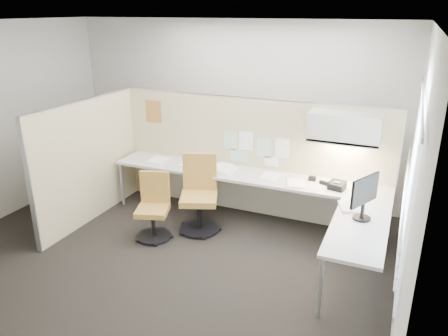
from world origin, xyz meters
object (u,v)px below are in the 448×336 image
at_px(chair_left, 154,208).
at_px(phone, 337,185).
at_px(chair_right, 199,196).
at_px(desk, 263,189).
at_px(monitor, 364,195).

xyz_separation_m(chair_left, phone, (2.25, 0.87, 0.37)).
relative_size(chair_left, chair_right, 0.84).
distance_m(desk, phone, 0.98).
bearing_deg(monitor, desk, 89.68).
height_order(chair_right, phone, chair_right).
height_order(chair_left, phone, chair_left).
bearing_deg(chair_right, chair_left, -157.69).
distance_m(chair_left, monitor, 2.72).
bearing_deg(monitor, chair_right, 107.21).
height_order(desk, phone, phone).
bearing_deg(monitor, phone, 53.95).
bearing_deg(phone, chair_left, -146.36).
height_order(desk, chair_right, chair_right).
relative_size(chair_right, monitor, 2.08).
xyz_separation_m(chair_right, phone, (1.78, 0.43, 0.29)).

